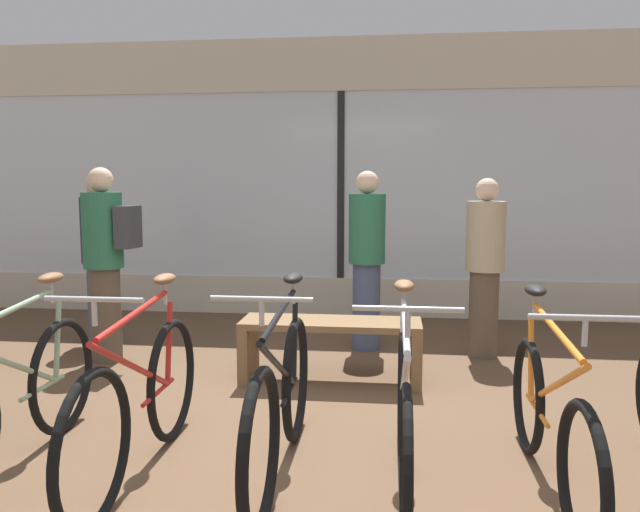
{
  "coord_description": "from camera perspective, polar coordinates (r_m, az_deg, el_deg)",
  "views": [
    {
      "loc": [
        0.59,
        -3.37,
        1.55
      ],
      "look_at": [
        0.0,
        1.75,
        0.95
      ],
      "focal_mm": 35.0,
      "sensor_mm": 36.0,
      "label": 1
    }
  ],
  "objects": [
    {
      "name": "ground_plane",
      "position": [
        3.76,
        -3.2,
        -17.71
      ],
      "size": [
        24.0,
        24.0,
        0.0
      ],
      "primitive_type": "plane",
      "color": "brown"
    },
    {
      "name": "shop_back_wall",
      "position": [
        7.27,
        1.93,
        7.31
      ],
      "size": [
        12.0,
        0.08,
        3.2
      ],
      "color": "beige",
      "rests_on": "ground_plane"
    },
    {
      "name": "bicycle_left",
      "position": [
        3.85,
        -26.04,
        -11.48
      ],
      "size": [
        0.46,
        1.71,
        1.04
      ],
      "color": "black",
      "rests_on": "ground_plane"
    },
    {
      "name": "bicycle_center_left",
      "position": [
        3.51,
        -16.16,
        -12.67
      ],
      "size": [
        0.46,
        1.74,
        1.05
      ],
      "color": "black",
      "rests_on": "ground_plane"
    },
    {
      "name": "bicycle_center",
      "position": [
        3.37,
        -3.57,
        -13.22
      ],
      "size": [
        0.46,
        1.77,
        1.05
      ],
      "color": "black",
      "rests_on": "ground_plane"
    },
    {
      "name": "bicycle_center_right",
      "position": [
        3.22,
        7.66,
        -14.24
      ],
      "size": [
        0.46,
        1.71,
        1.04
      ],
      "color": "black",
      "rests_on": "ground_plane"
    },
    {
      "name": "bicycle_right",
      "position": [
        3.41,
        20.29,
        -13.98
      ],
      "size": [
        0.46,
        1.71,
        1.01
      ],
      "color": "black",
      "rests_on": "ground_plane"
    },
    {
      "name": "display_bench",
      "position": [
        4.9,
        1.01,
        -6.93
      ],
      "size": [
        1.4,
        0.44,
        0.49
      ],
      "color": "brown",
      "rests_on": "ground_plane"
    },
    {
      "name": "customer_near_rack",
      "position": [
        5.82,
        4.3,
        -0.05
      ],
      "size": [
        0.45,
        0.45,
        1.67
      ],
      "color": "#424C6B",
      "rests_on": "ground_plane"
    },
    {
      "name": "customer_by_window",
      "position": [
        5.7,
        -19.0,
        -0.16
      ],
      "size": [
        0.51,
        0.37,
        1.69
      ],
      "color": "brown",
      "rests_on": "ground_plane"
    },
    {
      "name": "customer_mid_floor",
      "position": [
        5.73,
        14.84,
        -0.76
      ],
      "size": [
        0.47,
        0.47,
        1.6
      ],
      "color": "brown",
      "rests_on": "ground_plane"
    },
    {
      "name": "customer_near_bench",
      "position": [
        6.39,
        -19.45,
        0.19
      ],
      "size": [
        0.42,
        0.54,
        1.63
      ],
      "color": "#424C6B",
      "rests_on": "ground_plane"
    }
  ]
}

